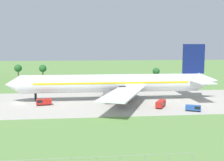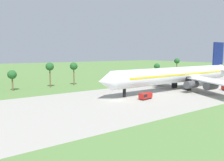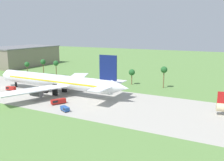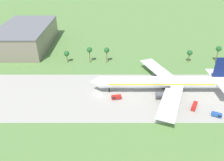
% 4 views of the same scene
% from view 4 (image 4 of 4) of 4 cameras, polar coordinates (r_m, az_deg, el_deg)
% --- Properties ---
extents(ground_plane, '(600.00, 600.00, 0.00)m').
position_cam_4_polar(ground_plane, '(117.07, -3.62, -3.79)').
color(ground_plane, '#5B8442').
extents(taxiway_strip, '(320.00, 44.00, 0.02)m').
position_cam_4_polar(taxiway_strip, '(117.07, -3.62, -3.78)').
color(taxiway_strip, '#A8A399').
rests_on(taxiway_strip, ground_plane).
extents(jet_airliner, '(78.56, 62.58, 20.50)m').
position_cam_4_polar(jet_airliner, '(119.24, 13.27, -0.40)').
color(jet_airliner, white).
rests_on(jet_airliner, ground_plane).
extents(baggage_tug, '(4.94, 3.77, 1.81)m').
position_cam_4_polar(baggage_tug, '(113.29, 25.60, -8.02)').
color(baggage_tug, black).
rests_on(baggage_tug, ground_plane).
extents(fuel_truck, '(5.28, 2.81, 2.13)m').
position_cam_4_polar(fuel_truck, '(113.16, 0.86, -4.38)').
color(fuel_truck, black).
rests_on(fuel_truck, ground_plane).
extents(catering_van, '(4.80, 6.46, 2.20)m').
position_cam_4_polar(catering_van, '(114.16, 20.52, -6.30)').
color(catering_van, black).
rests_on(catering_van, ground_plane).
extents(terminal_building, '(36.72, 61.20, 16.66)m').
position_cam_4_polar(terminal_building, '(187.22, -21.76, 10.65)').
color(terminal_building, slate).
rests_on(terminal_building, ground_plane).
extents(palm_tree_row, '(105.44, 3.60, 11.95)m').
position_cam_4_polar(palm_tree_row, '(148.11, 5.65, 7.62)').
color(palm_tree_row, brown).
rests_on(palm_tree_row, ground_plane).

